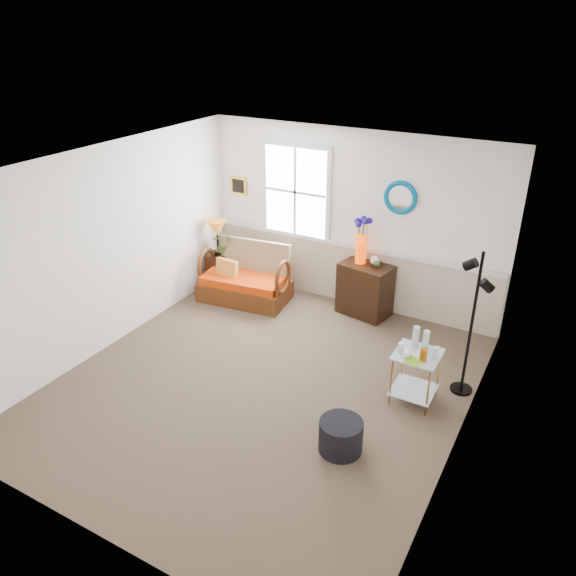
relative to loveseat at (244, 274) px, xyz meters
The scene contains 19 objects.
floor 2.31m from the loveseat, 51.82° to the right, with size 4.50×5.00×0.01m, color brown.
ceiling 3.13m from the loveseat, 51.82° to the right, with size 4.50×5.00×0.01m, color white.
walls 2.43m from the loveseat, 51.82° to the right, with size 4.51×5.01×2.60m.
wainscot 1.57m from the loveseat, 26.55° to the left, with size 4.46×0.02×0.90m, color #BEAB91.
chair_rail 1.63m from the loveseat, 26.22° to the left, with size 4.46×0.04×0.06m, color silver.
window 1.44m from the loveseat, 54.06° to the left, with size 1.14×0.06×1.44m, color white, non-canonical shape.
picture 1.42m from the loveseat, 126.62° to the left, with size 0.28×0.03×0.28m, color gold.
mirror 2.58m from the loveseat, 18.43° to the left, with size 0.47×0.47×0.07m, color #0077B0.
loveseat is the anchor object (origin of this frame).
throw_pillow 0.27m from the loveseat, 157.37° to the right, with size 0.36×0.09×0.36m, color #CA5518, non-canonical shape.
lamp_stand 0.69m from the loveseat, 163.82° to the left, with size 0.32×0.32×0.56m, color black, non-canonical shape.
table_lamp 0.75m from the loveseat, 163.09° to the left, with size 0.31×0.31×0.56m, color #B1681B, non-canonical shape.
potted_plant 0.65m from the loveseat, 154.87° to the left, with size 0.33×0.37×0.29m, color #46692D.
cabinet 1.83m from the loveseat, 15.09° to the left, with size 0.72×0.46×0.77m, color black, non-canonical shape.
flower_vase 1.86m from the loveseat, 17.26° to the left, with size 0.20×0.20×0.68m, color #F74304, non-canonical shape.
side_table 3.27m from the loveseat, 21.22° to the right, with size 0.49×0.49×0.62m, color #AC7338, non-canonical shape.
tabletop_items 3.30m from the loveseat, 21.46° to the right, with size 0.42×0.42×0.25m, color silver, non-canonical shape.
floor_lamp 3.59m from the loveseat, 11.76° to the right, with size 0.25×0.25×1.75m, color black, non-canonical shape.
ottoman 3.55m from the loveseat, 41.17° to the right, with size 0.45×0.45×0.34m, color black.
Camera 1 is at (2.94, -4.63, 3.97)m, focal length 35.00 mm.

